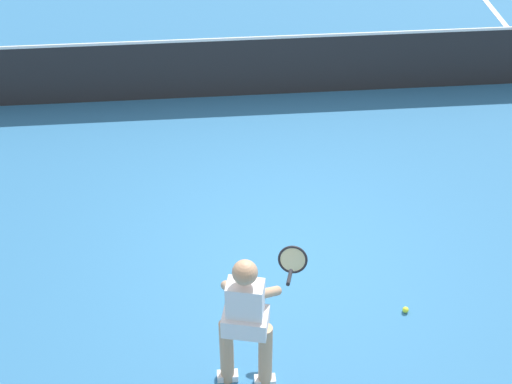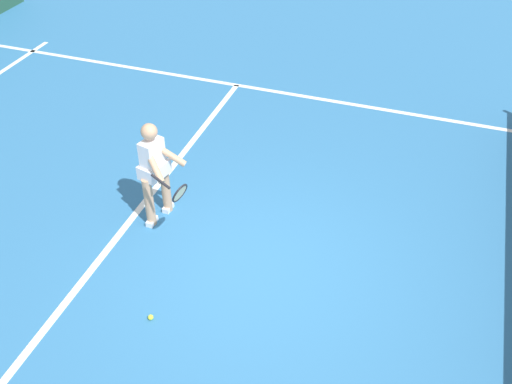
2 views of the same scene
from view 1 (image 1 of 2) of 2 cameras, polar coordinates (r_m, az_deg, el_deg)
name	(u,v)px [view 1 (image 1 of 2)]	position (r m, az deg, el deg)	size (l,w,h in m)	color
ground_plane	(283,258)	(8.39, 2.13, -5.17)	(24.21, 24.21, 0.00)	teal
court_net	(256,66)	(11.07, -0.01, 9.73)	(9.96, 0.08, 1.04)	#4C4C51
tennis_player	(247,318)	(6.61, -0.70, -9.75)	(0.92, 0.90, 1.55)	tan
tennis_ball_near	(406,310)	(7.94, 11.51, -8.93)	(0.07, 0.07, 0.07)	#D1E533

